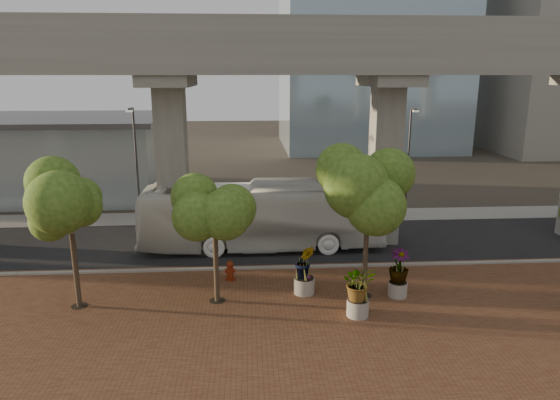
{
  "coord_description": "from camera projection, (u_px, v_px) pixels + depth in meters",
  "views": [
    {
      "loc": [
        -1.76,
        -25.68,
        9.7
      ],
      "look_at": [
        -0.1,
        0.5,
        3.01
      ],
      "focal_mm": 32.0,
      "sensor_mm": 36.0,
      "label": 1
    }
  ],
  "objects": [
    {
      "name": "brick_plaza",
      "position": [
        296.0,
        327.0,
        19.6
      ],
      "size": [
        70.0,
        13.0,
        0.06
      ],
      "primitive_type": "cube",
      "color": "brown",
      "rests_on": "ground"
    },
    {
      "name": "planter_front",
      "position": [
        359.0,
        285.0,
        20.09
      ],
      "size": [
        2.0,
        2.0,
        2.2
      ],
      "color": "#A29A92",
      "rests_on": "ground"
    },
    {
      "name": "streetlamp_west",
      "position": [
        136.0,
        160.0,
        30.92
      ],
      "size": [
        0.38,
        1.11,
        7.65
      ],
      "color": "#2B2C30",
      "rests_on": "ground"
    },
    {
      "name": "streetlamp_east",
      "position": [
        409.0,
        154.0,
        33.98
      ],
      "size": [
        0.37,
        1.07,
        7.41
      ],
      "color": "#2C2C30",
      "rests_on": "ground"
    },
    {
      "name": "transit_bus",
      "position": [
        262.0,
        216.0,
        28.02
      ],
      "size": [
        13.59,
        3.29,
        3.78
      ],
      "primitive_type": "imported",
      "rotation": [
        0.0,
        0.0,
        1.58
      ],
      "color": "silver",
      "rests_on": "ground"
    },
    {
      "name": "curb_strip",
      "position": [
        285.0,
        268.0,
        25.39
      ],
      "size": [
        70.0,
        0.25,
        0.16
      ],
      "primitive_type": "cube",
      "color": "gray",
      "rests_on": "ground"
    },
    {
      "name": "station_pavilion",
      "position": [
        26.0,
        155.0,
        40.79
      ],
      "size": [
        23.0,
        13.0,
        6.3
      ],
      "color": "#A2B2B9",
      "rests_on": "ground"
    },
    {
      "name": "far_sidewalk",
      "position": [
        275.0,
        217.0,
        34.58
      ],
      "size": [
        90.0,
        3.0,
        0.06
      ],
      "primitive_type": "cube",
      "color": "gray",
      "rests_on": "ground"
    },
    {
      "name": "street_tree_far_west",
      "position": [
        69.0,
        208.0,
        20.19
      ],
      "size": [
        3.78,
        3.78,
        6.08
      ],
      "color": "#4C3C2B",
      "rests_on": "ground"
    },
    {
      "name": "street_tree_near_east",
      "position": [
        369.0,
        185.0,
        21.02
      ],
      "size": [
        4.34,
        4.34,
        7.07
      ],
      "color": "#4C3C2B",
      "rests_on": "ground"
    },
    {
      "name": "ground",
      "position": [
        282.0,
        255.0,
        27.34
      ],
      "size": [
        160.0,
        160.0,
        0.0
      ],
      "primitive_type": "plane",
      "color": "#352F26",
      "rests_on": "ground"
    },
    {
      "name": "transit_viaduct",
      "position": [
        280.0,
        118.0,
        27.47
      ],
      "size": [
        72.0,
        5.6,
        12.4
      ],
      "color": "gray",
      "rests_on": "ground"
    },
    {
      "name": "asphalt_road",
      "position": [
        280.0,
        243.0,
        29.27
      ],
      "size": [
        90.0,
        8.0,
        0.04
      ],
      "primitive_type": "cube",
      "color": "black",
      "rests_on": "ground"
    },
    {
      "name": "fire_hydrant",
      "position": [
        230.0,
        270.0,
        23.84
      ],
      "size": [
        0.5,
        0.45,
        1.01
      ],
      "color": "maroon",
      "rests_on": "ground"
    },
    {
      "name": "street_tree_near_west",
      "position": [
        214.0,
        210.0,
        20.75
      ],
      "size": [
        3.42,
        3.42,
        5.67
      ],
      "color": "#4C3C2B",
      "rests_on": "ground"
    },
    {
      "name": "planter_left",
      "position": [
        305.0,
        264.0,
        22.18
      ],
      "size": [
        2.08,
        2.08,
        2.28
      ],
      "color": "gray",
      "rests_on": "ground"
    },
    {
      "name": "planter_right",
      "position": [
        399.0,
        268.0,
        21.9
      ],
      "size": [
        2.06,
        2.06,
        2.2
      ],
      "color": "gray",
      "rests_on": "ground"
    }
  ]
}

